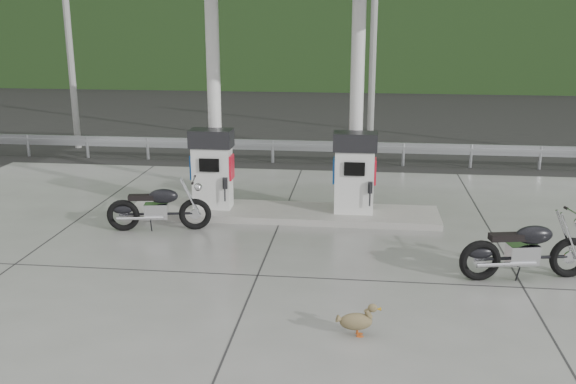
# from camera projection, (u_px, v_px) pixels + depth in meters

# --- Properties ---
(ground) EXTENTS (160.00, 160.00, 0.00)m
(ground) POSITION_uv_depth(u_px,v_px,m) (266.00, 256.00, 12.18)
(ground) COLOR black
(ground) RESTS_ON ground
(forecourt_apron) EXTENTS (18.00, 14.00, 0.02)m
(forecourt_apron) POSITION_uv_depth(u_px,v_px,m) (266.00, 256.00, 12.18)
(forecourt_apron) COLOR slate
(forecourt_apron) RESTS_ON ground
(pump_island) EXTENTS (7.00, 1.40, 0.15)m
(pump_island) POSITION_uv_depth(u_px,v_px,m) (283.00, 213.00, 14.55)
(pump_island) COLOR gray
(pump_island) RESTS_ON forecourt_apron
(gas_pump_left) EXTENTS (0.95, 0.55, 1.80)m
(gas_pump_left) POSITION_uv_depth(u_px,v_px,m) (212.00, 169.00, 14.47)
(gas_pump_left) COLOR silver
(gas_pump_left) RESTS_ON pump_island
(gas_pump_right) EXTENTS (0.95, 0.55, 1.80)m
(gas_pump_right) POSITION_uv_depth(u_px,v_px,m) (354.00, 173.00, 14.11)
(gas_pump_right) COLOR silver
(gas_pump_right) RESTS_ON pump_island
(canopy_column_left) EXTENTS (0.30, 0.30, 5.00)m
(canopy_column_left) POSITION_uv_depth(u_px,v_px,m) (214.00, 96.00, 14.43)
(canopy_column_left) COLOR white
(canopy_column_left) RESTS_ON pump_island
(canopy_column_right) EXTENTS (0.30, 0.30, 5.00)m
(canopy_column_right) POSITION_uv_depth(u_px,v_px,m) (357.00, 98.00, 14.07)
(canopy_column_right) COLOR white
(canopy_column_right) RESTS_ON pump_island
(guardrail) EXTENTS (26.00, 0.16, 1.42)m
(guardrail) POSITION_uv_depth(u_px,v_px,m) (305.00, 141.00, 19.65)
(guardrail) COLOR #989CA0
(guardrail) RESTS_ON ground
(road) EXTENTS (60.00, 7.00, 0.01)m
(road) POSITION_uv_depth(u_px,v_px,m) (313.00, 142.00, 23.19)
(road) COLOR black
(road) RESTS_ON ground
(utility_pole_a) EXTENTS (0.22, 0.22, 8.00)m
(utility_pole_a) POSITION_uv_depth(u_px,v_px,m) (68.00, 29.00, 21.11)
(utility_pole_a) COLOR gray
(utility_pole_a) RESTS_ON ground
(utility_pole_b) EXTENTS (0.22, 0.22, 8.00)m
(utility_pole_b) POSITION_uv_depth(u_px,v_px,m) (374.00, 29.00, 19.99)
(utility_pole_b) COLOR gray
(utility_pole_b) RESTS_ON ground
(tree_band) EXTENTS (80.00, 6.00, 6.00)m
(tree_band) POSITION_uv_depth(u_px,v_px,m) (337.00, 39.00, 40.11)
(tree_band) COLOR black
(tree_band) RESTS_ON ground
(forested_hills) EXTENTS (100.00, 40.00, 140.00)m
(forested_hills) POSITION_uv_depth(u_px,v_px,m) (348.00, 58.00, 69.63)
(forested_hills) COLOR black
(forested_hills) RESTS_ON ground
(motorcycle_left) EXTENTS (2.12, 0.99, 0.97)m
(motorcycle_left) POSITION_uv_depth(u_px,v_px,m) (159.00, 208.00, 13.49)
(motorcycle_left) COLOR black
(motorcycle_left) RESTS_ON forecourt_apron
(motorcycle_right) EXTENTS (2.27, 1.11, 1.03)m
(motorcycle_right) POSITION_uv_depth(u_px,v_px,m) (526.00, 250.00, 10.97)
(motorcycle_right) COLOR black
(motorcycle_right) RESTS_ON forecourt_apron
(duck) EXTENTS (0.59, 0.24, 0.41)m
(duck) POSITION_uv_depth(u_px,v_px,m) (356.00, 322.00, 9.07)
(duck) COLOR brown
(duck) RESTS_ON forecourt_apron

